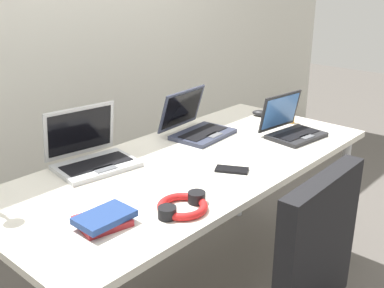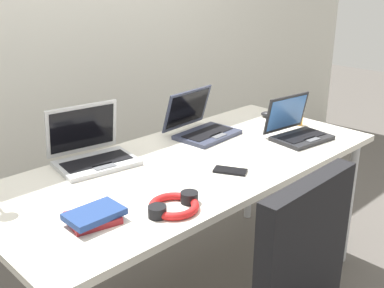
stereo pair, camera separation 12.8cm
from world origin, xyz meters
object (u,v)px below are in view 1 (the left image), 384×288
at_px(headphones, 182,206).
at_px(pill_bottle, 291,116).
at_px(laptop_by_keyboard, 91,155).
at_px(computer_mouse, 261,113).
at_px(laptop_far_corner, 291,128).
at_px(cell_phone, 232,170).
at_px(book_stack, 103,219).
at_px(laptop_mid_desk, 197,126).

distance_m(headphones, pill_bottle, 1.14).
distance_m(laptop_by_keyboard, computer_mouse, 1.09).
bearing_deg(computer_mouse, headphones, -177.63).
bearing_deg(pill_bottle, laptop_far_corner, -149.64).
relative_size(cell_phone, headphones, 0.64).
relative_size(laptop_far_corner, book_stack, 1.61).
distance_m(laptop_by_keyboard, headphones, 0.56).
xyz_separation_m(laptop_mid_desk, computer_mouse, (0.48, -0.06, -0.03)).
xyz_separation_m(laptop_by_keyboard, pill_bottle, (1.09, -0.33, -0.01)).
xyz_separation_m(laptop_by_keyboard, laptop_far_corner, (0.90, -0.44, -0.01)).
bearing_deg(cell_phone, computer_mouse, -2.51).
bearing_deg(laptop_far_corner, headphones, -172.64).
bearing_deg(laptop_far_corner, computer_mouse, 59.23).
xyz_separation_m(laptop_mid_desk, headphones, (-0.63, -0.49, -0.03)).
bearing_deg(laptop_mid_desk, laptop_far_corner, -50.50).
height_order(computer_mouse, headphones, headphones).
bearing_deg(computer_mouse, laptop_far_corner, -139.35).
bearing_deg(book_stack, laptop_mid_desk, 22.66).
distance_m(computer_mouse, pill_bottle, 0.20).
distance_m(cell_phone, pill_bottle, 0.75).
bearing_deg(laptop_mid_desk, headphones, -142.18).
xyz_separation_m(computer_mouse, pill_bottle, (0.01, -0.19, 0.02)).
distance_m(laptop_far_corner, headphones, 0.94).
height_order(laptop_by_keyboard, laptop_mid_desk, laptop_by_keyboard).
bearing_deg(pill_bottle, book_stack, -175.43).
height_order(laptop_mid_desk, book_stack, laptop_mid_desk).
distance_m(laptop_by_keyboard, book_stack, 0.52).
bearing_deg(headphones, pill_bottle, 11.67).
relative_size(laptop_by_keyboard, cell_phone, 2.67).
bearing_deg(pill_bottle, headphones, -168.33).
bearing_deg(pill_bottle, computer_mouse, 92.23).
height_order(computer_mouse, cell_phone, computer_mouse).
xyz_separation_m(headphones, pill_bottle, (1.12, 0.23, 0.03)).
relative_size(laptop_far_corner, laptop_mid_desk, 0.92).
xyz_separation_m(computer_mouse, book_stack, (-1.36, -0.30, 0.00)).
xyz_separation_m(laptop_far_corner, cell_phone, (-0.55, -0.04, -0.04)).
distance_m(laptop_far_corner, pill_bottle, 0.22).
height_order(laptop_by_keyboard, headphones, laptop_by_keyboard).
bearing_deg(laptop_mid_desk, pill_bottle, -27.48).
distance_m(laptop_by_keyboard, pill_bottle, 1.14).
height_order(laptop_mid_desk, cell_phone, laptop_mid_desk).
bearing_deg(pill_bottle, laptop_mid_desk, 152.52).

